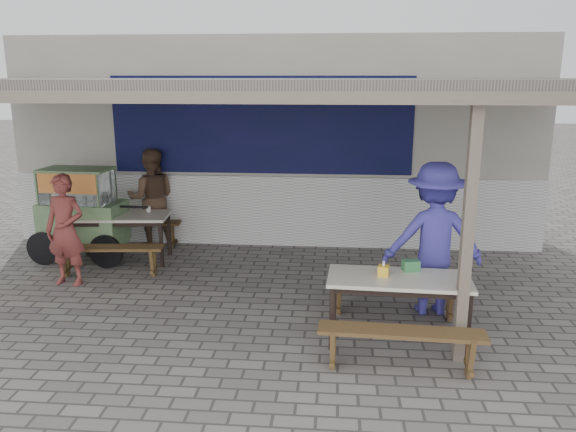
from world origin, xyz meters
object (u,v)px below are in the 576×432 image
at_px(condiment_bowl, 110,212).
at_px(bench_left_wall, 134,228).
at_px(patron_street_side, 65,230).
at_px(table_right, 399,284).
at_px(condiment_jar, 148,209).
at_px(bench_left_street, 109,254).
at_px(donation_box, 411,265).
at_px(bench_right_street, 401,340).
at_px(patron_wall_side, 152,198).
at_px(bench_right_wall, 394,290).
at_px(patron_right_table, 434,239).
at_px(tissue_box, 383,271).
at_px(vendor_cart, 81,211).
at_px(table_left, 121,219).

bearing_deg(condiment_bowl, bench_left_wall, 78.08).
distance_m(patron_street_side, condiment_bowl, 1.14).
distance_m(table_right, condiment_jar, 4.55).
height_order(bench_left_street, donation_box, donation_box).
height_order(bench_right_street, patron_wall_side, patron_wall_side).
distance_m(bench_left_street, bench_right_street, 4.60).
bearing_deg(patron_wall_side, donation_box, 128.47).
height_order(bench_right_street, bench_right_wall, same).
bearing_deg(patron_right_table, patron_wall_side, -33.15).
relative_size(bench_left_wall, donation_box, 8.83).
height_order(bench_left_street, tissue_box, tissue_box).
distance_m(bench_left_wall, donation_box, 5.18).
relative_size(vendor_cart, condiment_jar, 22.54).
xyz_separation_m(patron_wall_side, tissue_box, (3.63, -3.27, -0.03)).
relative_size(bench_left_street, tissue_box, 14.07).
bearing_deg(patron_wall_side, bench_left_street, 70.61).
xyz_separation_m(vendor_cart, donation_box, (4.80, -2.24, 0.01)).
xyz_separation_m(bench_left_street, table_right, (3.95, -1.75, 0.33)).
height_order(bench_right_wall, tissue_box, tissue_box).
distance_m(table_left, tissue_box, 4.55).
relative_size(table_right, patron_wall_side, 0.93).
bearing_deg(vendor_cart, tissue_box, -24.86).
bearing_deg(donation_box, patron_wall_side, 142.00).
bearing_deg(table_right, bench_right_street, -90.00).
height_order(bench_left_wall, condiment_bowl, condiment_bowl).
bearing_deg(donation_box, bench_right_wall, 104.70).
height_order(bench_right_street, condiment_jar, condiment_jar).
distance_m(patron_wall_side, donation_box, 5.00).
bearing_deg(bench_right_street, patron_right_table, 73.79).
bearing_deg(patron_street_side, condiment_bowl, 87.52).
bearing_deg(donation_box, bench_left_wall, 145.26).
xyz_separation_m(patron_wall_side, condiment_bowl, (-0.43, -0.76, -0.06)).
xyz_separation_m(patron_street_side, condiment_jar, (0.74, 1.30, 0.01)).
bearing_deg(tissue_box, bench_left_street, 155.55).
xyz_separation_m(vendor_cart, patron_street_side, (0.25, -1.05, -0.02)).
distance_m(table_left, donation_box, 4.73).
bearing_deg(donation_box, patron_right_table, 61.81).
bearing_deg(vendor_cart, donation_box, -21.41).
bearing_deg(bench_right_street, patron_street_side, 157.36).
bearing_deg(bench_left_street, bench_right_street, -37.17).
xyz_separation_m(bench_right_street, vendor_cart, (-4.62, 3.13, 0.45)).
xyz_separation_m(table_left, condiment_bowl, (-0.20, 0.09, 0.10)).
distance_m(vendor_cart, patron_right_table, 5.39).
bearing_deg(condiment_jar, bench_right_wall, -28.96).
bearing_deg(patron_street_side, table_left, 76.67).
bearing_deg(bench_left_street, condiment_bowl, 103.12).
height_order(patron_wall_side, condiment_jar, patron_wall_side).
bearing_deg(patron_street_side, bench_left_street, 43.95).
bearing_deg(patron_wall_side, condiment_jar, 89.43).
bearing_deg(bench_left_wall, bench_right_wall, -36.68).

